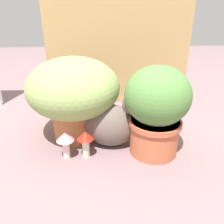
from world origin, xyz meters
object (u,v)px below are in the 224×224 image
grass_planter (74,92)px  cat (114,123)px  leafy_planter (156,108)px  mushroom_ornament_red (85,139)px  mushroom_ornament_pink (65,140)px

grass_planter → cat: (0.20, -0.10, -0.13)m
grass_planter → leafy_planter: size_ratio=1.10×
grass_planter → leafy_planter: 0.43m
leafy_planter → mushroom_ornament_red: size_ratio=3.14×
leafy_planter → grass_planter: bearing=156.3°
leafy_planter → mushroom_ornament_red: (-0.33, -0.03, -0.14)m
cat → grass_planter: bearing=154.0°
leafy_planter → mushroom_ornament_pink: 0.44m
grass_planter → leafy_planter: grass_planter is taller
leafy_planter → cat: 0.23m
mushroom_ornament_red → leafy_planter: bearing=4.8°
leafy_planter → cat: leafy_planter is taller
grass_planter → mushroom_ornament_pink: size_ratio=3.49×
cat → mushroom_ornament_pink: size_ratio=2.77×
leafy_planter → cat: (-0.19, 0.07, -0.11)m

